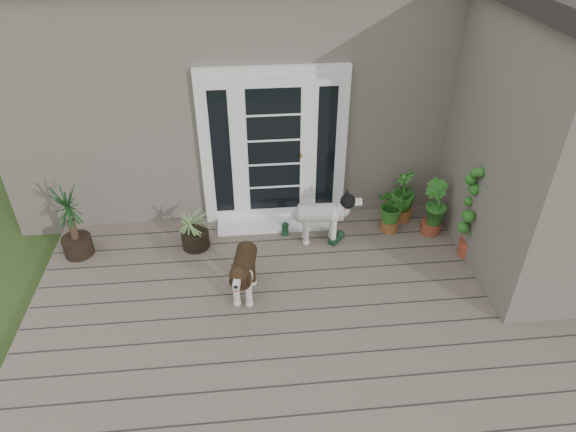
{
  "coord_description": "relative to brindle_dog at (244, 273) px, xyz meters",
  "views": [
    {
      "loc": [
        -0.61,
        -3.32,
        4.18
      ],
      "look_at": [
        -0.1,
        1.75,
        0.7
      ],
      "focal_mm": 31.69,
      "sensor_mm": 36.0,
      "label": 1
    }
  ],
  "objects": [
    {
      "name": "house_main",
      "position": [
        0.66,
        3.61,
        1.11
      ],
      "size": [
        7.4,
        4.0,
        3.1
      ],
      "primitive_type": "cube",
      "color": "#665E54",
      "rests_on": "ground"
    },
    {
      "name": "herb_b",
      "position": [
        2.53,
        0.99,
        -0.04
      ],
      "size": [
        0.5,
        0.5,
        0.56
      ],
      "primitive_type": "imported",
      "rotation": [
        0.0,
        0.0,
        2.04
      ],
      "color": "#265217",
      "rests_on": "deck"
    },
    {
      "name": "sapling",
      "position": [
        2.87,
        0.47,
        0.49
      ],
      "size": [
        0.58,
        0.58,
        1.63
      ],
      "primitive_type": null,
      "rotation": [
        0.0,
        0.0,
        -0.25
      ],
      "color": "#275B1A",
      "rests_on": "deck"
    },
    {
      "name": "clog_left",
      "position": [
        0.57,
        1.19,
        -0.28
      ],
      "size": [
        0.15,
        0.27,
        0.08
      ],
      "primitive_type": null,
      "rotation": [
        0.0,
        0.0,
        -0.12
      ],
      "color": "#13311B",
      "rests_on": "deck"
    },
    {
      "name": "herb_a",
      "position": [
        1.99,
        1.1,
        -0.04
      ],
      "size": [
        0.6,
        0.6,
        0.57
      ],
      "primitive_type": "imported",
      "rotation": [
        0.0,
        0.0,
        0.49
      ],
      "color": "#1D5618",
      "rests_on": "deck"
    },
    {
      "name": "yucca",
      "position": [
        -2.09,
        0.97,
        0.17
      ],
      "size": [
        0.84,
        0.84,
        0.99
      ],
      "primitive_type": null,
      "rotation": [
        0.0,
        0.0,
        0.25
      ],
      "color": "#103219",
      "rests_on": "deck"
    },
    {
      "name": "deck",
      "position": [
        0.66,
        -0.64,
        -0.38
      ],
      "size": [
        6.2,
        4.6,
        0.12
      ],
      "primitive_type": "cube",
      "color": "#6B5B4C",
      "rests_on": "ground"
    },
    {
      "name": "door_step",
      "position": [
        0.46,
        1.36,
        -0.3
      ],
      "size": [
        1.6,
        0.4,
        0.05
      ],
      "primitive_type": "cube",
      "color": "white",
      "rests_on": "deck"
    },
    {
      "name": "herb_c",
      "position": [
        2.21,
        1.36,
        -0.02
      ],
      "size": [
        0.47,
        0.47,
        0.61
      ],
      "primitive_type": "imported",
      "rotation": [
        0.0,
        0.0,
        4.51
      ],
      "color": "#2C631C",
      "rests_on": "deck"
    },
    {
      "name": "house_wing",
      "position": [
        3.56,
        0.46,
        1.11
      ],
      "size": [
        1.6,
        2.4,
        3.1
      ],
      "primitive_type": "cube",
      "color": "#665E54",
      "rests_on": "ground"
    },
    {
      "name": "door_unit",
      "position": [
        0.46,
        1.56,
        0.75
      ],
      "size": [
        1.9,
        0.14,
        2.15
      ],
      "primitive_type": "cube",
      "color": "white",
      "rests_on": "deck"
    },
    {
      "name": "brindle_dog",
      "position": [
        0.0,
        0.0,
        0.0
      ],
      "size": [
        0.45,
        0.82,
        0.64
      ],
      "primitive_type": null,
      "rotation": [
        0.0,
        0.0,
        2.98
      ],
      "color": "#332212",
      "rests_on": "deck"
    },
    {
      "name": "white_dog",
      "position": [
        1.01,
        0.95,
        0.0
      ],
      "size": [
        0.79,
        0.36,
        0.65
      ],
      "primitive_type": null,
      "rotation": [
        0.0,
        0.0,
        -1.6
      ],
      "color": "white",
      "rests_on": "deck"
    },
    {
      "name": "spider_plant",
      "position": [
        -0.61,
        0.98,
        -0.01
      ],
      "size": [
        0.71,
        0.71,
        0.63
      ],
      "primitive_type": null,
      "rotation": [
        0.0,
        0.0,
        -0.23
      ],
      "color": "#8FA565",
      "rests_on": "deck"
    },
    {
      "name": "clog_right",
      "position": [
        1.23,
        0.92,
        -0.28
      ],
      "size": [
        0.3,
        0.32,
        0.09
      ],
      "primitive_type": null,
      "rotation": [
        0.0,
        0.0,
        -0.73
      ],
      "color": "black",
      "rests_on": "deck"
    }
  ]
}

